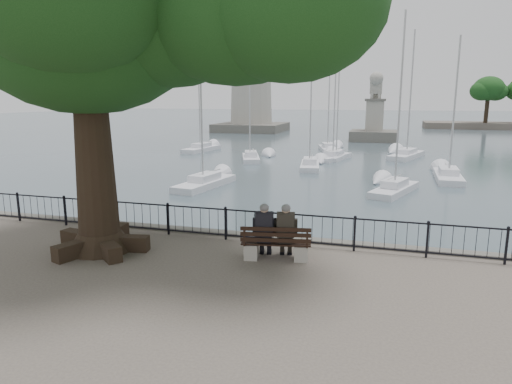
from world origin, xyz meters
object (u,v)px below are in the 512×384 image
(lion_monument, at_px, (374,124))
(person_left, at_px, (265,233))
(lighthouse, at_px, (251,44))
(bench, at_px, (276,248))
(person_right, at_px, (286,233))

(lion_monument, bearing_deg, person_left, -91.61)
(lighthouse, xyz_separation_m, lion_monument, (20.00, -12.07, -11.60))
(lighthouse, bearing_deg, person_left, -72.97)
(bench, height_order, lighthouse, lighthouse)
(bench, distance_m, lion_monument, 48.81)
(person_left, xyz_separation_m, lighthouse, (-18.63, 60.81, 12.03))
(lighthouse, distance_m, lion_monument, 26.08)
(bench, bearing_deg, person_left, 171.63)
(person_left, height_order, lighthouse, lighthouse)
(person_left, xyz_separation_m, lion_monument, (1.37, 48.74, 0.43))
(bench, height_order, person_left, person_left)
(person_right, xyz_separation_m, lion_monument, (0.79, 48.63, 0.43))
(person_left, bearing_deg, bench, -8.37)
(person_left, bearing_deg, lighthouse, 107.03)
(bench, xyz_separation_m, person_left, (-0.34, 0.05, 0.38))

